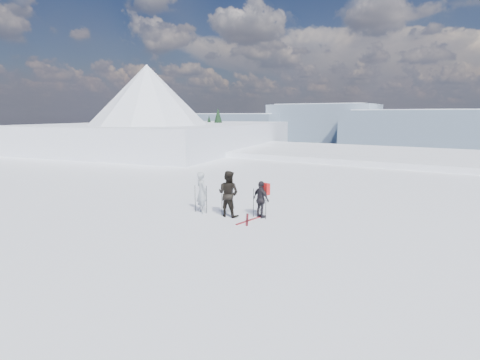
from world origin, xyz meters
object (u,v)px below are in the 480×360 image
object	(u,v)px
skier_dark	(228,194)
skier_pack	(261,199)
skier_grey	(202,192)
skis_loose	(249,220)

from	to	relation	value
skier_dark	skier_pack	bearing A→B (deg)	-160.65
skier_grey	skier_dark	bearing A→B (deg)	-149.36
skis_loose	skier_dark	bearing A→B (deg)	176.08
skier_dark	skis_loose	xyz separation A→B (m)	(1.02, -0.07, -0.94)
skier_dark	skis_loose	size ratio (longest dim) A/B	1.13
skier_grey	skis_loose	size ratio (longest dim) A/B	1.05
skier_grey	skis_loose	xyz separation A→B (m)	(2.34, 0.00, -0.87)
skier_grey	skier_pack	distance (m)	2.65
skier_dark	skier_grey	bearing A→B (deg)	0.34
skier_grey	skis_loose	bearing A→B (deg)	-152.43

